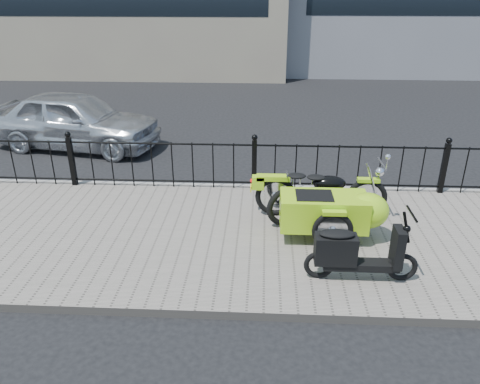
# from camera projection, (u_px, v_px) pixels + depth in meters

# --- Properties ---
(ground) EXTENTS (120.00, 120.00, 0.00)m
(ground) POSITION_uv_depth(u_px,v_px,m) (252.00, 226.00, 7.85)
(ground) COLOR black
(ground) RESTS_ON ground
(sidewalk) EXTENTS (30.00, 3.80, 0.12)m
(sidewalk) POSITION_uv_depth(u_px,v_px,m) (251.00, 238.00, 7.37)
(sidewalk) COLOR slate
(sidewalk) RESTS_ON ground
(curb) EXTENTS (30.00, 0.10, 0.12)m
(curb) POSITION_uv_depth(u_px,v_px,m) (254.00, 188.00, 9.14)
(curb) COLOR gray
(curb) RESTS_ON ground
(iron_fence) EXTENTS (14.11, 0.11, 1.08)m
(iron_fence) POSITION_uv_depth(u_px,v_px,m) (254.00, 166.00, 8.79)
(iron_fence) COLOR black
(iron_fence) RESTS_ON sidewalk
(motorcycle_sidecar) EXTENTS (2.28, 1.48, 0.98)m
(motorcycle_sidecar) POSITION_uv_depth(u_px,v_px,m) (334.00, 207.00, 7.17)
(motorcycle_sidecar) COLOR black
(motorcycle_sidecar) RESTS_ON sidewalk
(scooter) EXTENTS (1.49, 0.44, 1.01)m
(scooter) POSITION_uv_depth(u_px,v_px,m) (354.00, 253.00, 6.11)
(scooter) COLOR black
(scooter) RESTS_ON sidewalk
(spare_tire) EXTENTS (0.66, 0.32, 0.66)m
(spare_tire) POSITION_uv_depth(u_px,v_px,m) (286.00, 207.00, 7.49)
(spare_tire) COLOR black
(spare_tire) RESTS_ON sidewalk
(sedan_car) EXTENTS (4.28, 2.33, 1.38)m
(sedan_car) POSITION_uv_depth(u_px,v_px,m) (76.00, 120.00, 11.27)
(sedan_car) COLOR silver
(sedan_car) RESTS_ON ground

